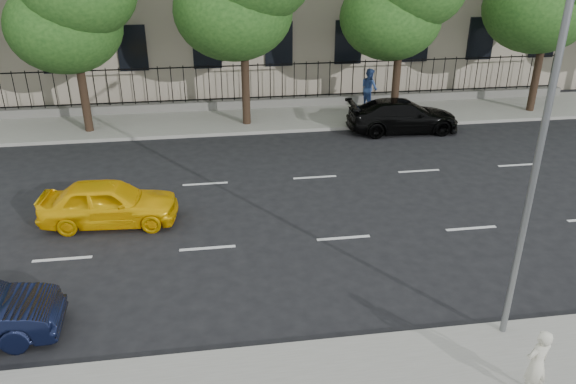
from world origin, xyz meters
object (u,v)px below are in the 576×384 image
object	(u,v)px
black_sedan	(403,116)
woman_near	(537,364)
street_light	(531,108)
yellow_taxi	(109,203)

from	to	relation	value
black_sedan	woman_near	bearing A→B (deg)	171.83
woman_near	street_light	bearing A→B (deg)	-114.86
yellow_taxi	street_light	bearing A→B (deg)	-119.62
street_light	woman_near	size ratio (longest dim) A/B	5.31
black_sedan	woman_near	xyz separation A→B (m)	(-2.75, -15.65, 0.19)
yellow_taxi	woman_near	bearing A→B (deg)	-129.84
street_light	black_sedan	xyz separation A→B (m)	(2.34, 13.27, -4.43)
yellow_taxi	black_sedan	bearing A→B (deg)	-55.22
street_light	yellow_taxi	size ratio (longest dim) A/B	1.94
street_light	yellow_taxi	distance (m)	12.14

